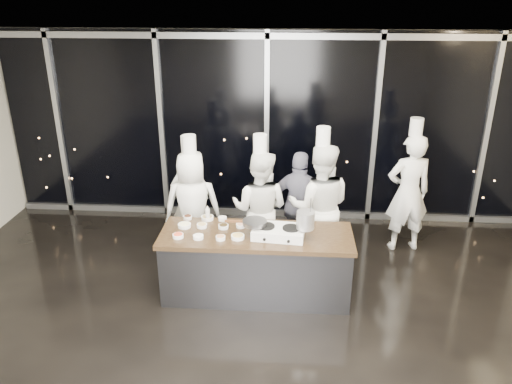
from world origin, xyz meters
TOP-DOWN VIEW (x-y plane):
  - ground at (0.00, 0.00)m, footprint 9.00×9.00m
  - room_shell at (0.18, 0.00)m, footprint 9.02×7.02m
  - window_wall at (0.00, 3.43)m, footprint 8.90×0.11m
  - demo_counter at (0.00, 0.90)m, footprint 2.46×0.86m
  - stove at (0.28, 0.85)m, footprint 0.68×0.46m
  - frying_pan at (-0.03, 0.89)m, footprint 0.55×0.34m
  - stock_pot at (0.61, 0.82)m, footprint 0.24×0.24m
  - prep_bowls at (-0.47, 0.97)m, footprint 1.35×0.71m
  - squeeze_bottle at (-0.68, 1.24)m, footprint 0.06×0.06m
  - chef_far_left at (-1.10, 2.17)m, footprint 0.64×0.49m
  - chef_left at (-0.99, 1.77)m, footprint 0.91×0.67m
  - chef_center at (-0.01, 1.72)m, footprint 0.98×0.83m
  - guest at (0.57, 1.99)m, footprint 1.04×0.63m
  - chef_right at (0.84, 1.73)m, footprint 0.94×0.74m
  - chef_side at (2.20, 2.34)m, footprint 0.74×0.56m

SIDE VIEW (x-z plane):
  - ground at x=0.00m, z-range 0.00..0.00m
  - demo_counter at x=0.00m, z-range 0.00..0.90m
  - chef_far_left at x=-1.10m, z-range -0.09..1.71m
  - guest at x=0.57m, z-range 0.00..1.65m
  - chef_left at x=-0.99m, z-range -0.10..1.82m
  - chef_center at x=-0.01m, z-range -0.11..1.87m
  - prep_bowls at x=-0.47m, z-range 0.90..0.95m
  - chef_right at x=0.84m, z-range -0.11..1.99m
  - chef_side at x=2.20m, z-range -0.10..1.99m
  - stove at x=0.28m, z-range 0.89..1.03m
  - squeeze_bottle at x=-0.68m, z-range 0.89..1.12m
  - frying_pan at x=-0.03m, z-range 1.04..1.09m
  - stock_pot at x=0.61m, z-range 1.04..1.26m
  - window_wall at x=0.00m, z-range 0.00..3.20m
  - room_shell at x=0.18m, z-range 0.64..3.85m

